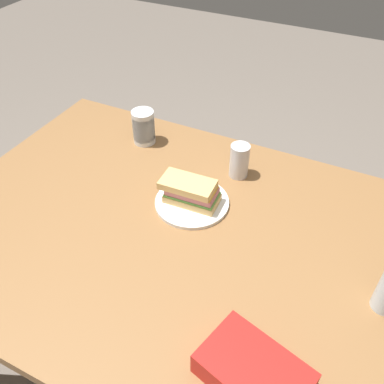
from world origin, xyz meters
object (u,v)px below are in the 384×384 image
dining_table (168,248)px  sandwich (191,191)px  paper_plate (192,202)px  chip_bag (253,373)px  soda_can_silver (239,161)px  plastic_cup_stack (144,127)px

dining_table → sandwich: bearing=-98.2°
paper_plate → sandwich: sandwich is taller
chip_bag → soda_can_silver: bearing=-50.8°
dining_table → plastic_cup_stack: size_ratio=11.04×
chip_bag → soda_can_silver: size_ratio=1.89×
soda_can_silver → paper_plate: bearing=68.6°
sandwich → plastic_cup_stack: size_ratio=1.42×
paper_plate → soda_can_silver: bearing=-111.4°
sandwich → plastic_cup_stack: plastic_cup_stack is taller
chip_bag → plastic_cup_stack: (0.69, -0.69, 0.03)m
chip_bag → dining_table: bearing=-24.3°
sandwich → chip_bag: sandwich is taller
dining_table → plastic_cup_stack: (0.30, -0.37, 0.16)m
dining_table → sandwich: size_ratio=7.77×
soda_can_silver → chip_bag: bearing=113.7°
sandwich → chip_bag: bearing=129.4°
plastic_cup_stack → soda_can_silver: 0.40m
dining_table → paper_plate: bearing=-99.6°
sandwich → soda_can_silver: (-0.08, -0.21, 0.01)m
paper_plate → chip_bag: chip_bag is taller
dining_table → paper_plate: size_ratio=6.05×
paper_plate → chip_bag: bearing=129.0°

